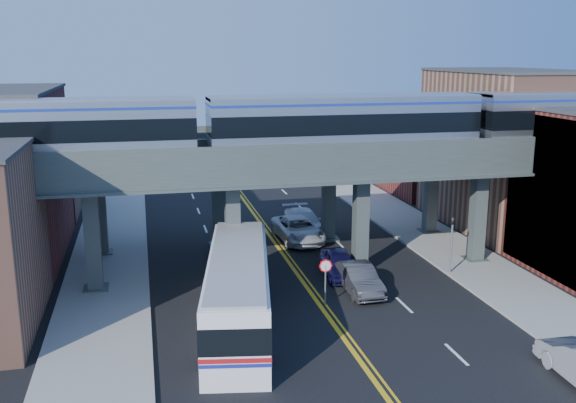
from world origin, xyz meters
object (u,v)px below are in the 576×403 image
at_px(car_lane_a, 339,263).
at_px(car_lane_d, 304,222).
at_px(traffic_signal, 452,239).
at_px(transit_train, 344,122).
at_px(stop_sign, 326,274).
at_px(car_lane_c, 298,229).
at_px(car_lane_b, 359,279).
at_px(transit_bus, 238,291).

distance_m(car_lane_a, car_lane_d, 9.87).
distance_m(traffic_signal, car_lane_a, 7.05).
distance_m(transit_train, stop_sign, 9.45).
height_order(traffic_signal, car_lane_a, traffic_signal).
xyz_separation_m(car_lane_c, car_lane_d, (0.90, 1.84, 0.02)).
relative_size(stop_sign, car_lane_d, 0.44).
xyz_separation_m(traffic_signal, car_lane_b, (-6.45, -1.48, -1.51)).
xyz_separation_m(car_lane_b, car_lane_d, (-0.05, 12.70, 0.07)).
height_order(transit_train, car_lane_b, transit_train).
bearing_deg(car_lane_b, stop_sign, -148.31).
bearing_deg(stop_sign, car_lane_a, 63.72).
distance_m(transit_bus, car_lane_a, 9.26).
bearing_deg(car_lane_c, transit_train, -85.72).
xyz_separation_m(stop_sign, car_lane_d, (2.40, 14.21, -0.90)).
height_order(stop_sign, car_lane_b, stop_sign).
distance_m(traffic_signal, car_lane_c, 12.03).
relative_size(traffic_signal, car_lane_b, 0.85).
bearing_deg(car_lane_c, stop_sign, -100.35).
distance_m(car_lane_b, car_lane_c, 10.90).
relative_size(traffic_signal, transit_bus, 0.30).
bearing_deg(transit_bus, transit_train, -39.27).
bearing_deg(car_lane_a, traffic_signal, -5.85).
bearing_deg(traffic_signal, car_lane_d, 120.11).
height_order(transit_bus, car_lane_d, transit_bus).
xyz_separation_m(transit_bus, car_lane_d, (7.37, 15.71, -0.92)).
relative_size(stop_sign, traffic_signal, 0.64).
relative_size(stop_sign, car_lane_a, 0.56).
xyz_separation_m(transit_bus, car_lane_a, (7.12, 5.84, -0.99)).
bearing_deg(transit_train, traffic_signal, -17.35).
distance_m(transit_train, car_lane_b, 9.26).
xyz_separation_m(transit_train, car_lane_c, (-1.00, 7.38, -8.53)).
height_order(transit_train, transit_bus, transit_train).
bearing_deg(car_lane_b, car_lane_a, 95.90).
relative_size(stop_sign, car_lane_b, 0.55).
distance_m(transit_bus, car_lane_d, 17.38).
bearing_deg(car_lane_b, traffic_signal, 12.79).
xyz_separation_m(traffic_signal, car_lane_d, (-6.50, 11.21, -1.44)).
height_order(car_lane_b, car_lane_d, car_lane_d).
distance_m(car_lane_a, car_lane_b, 2.84).
relative_size(stop_sign, car_lane_c, 0.43).
bearing_deg(car_lane_b, transit_train, 88.97).
relative_size(transit_train, car_lane_d, 8.40).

